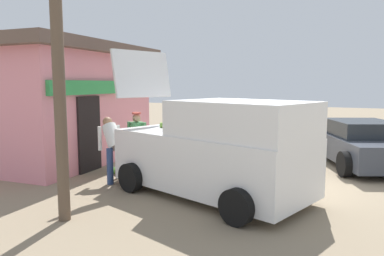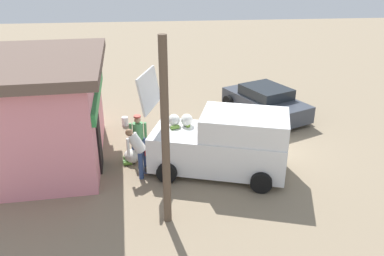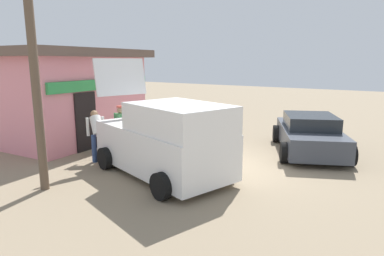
# 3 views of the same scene
# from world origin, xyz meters

# --- Properties ---
(ground_plane) EXTENTS (60.00, 60.00, 0.00)m
(ground_plane) POSITION_xyz_m (0.00, 0.00, 0.00)
(ground_plane) COLOR gray
(storefront_bar) EXTENTS (5.87, 4.27, 3.49)m
(storefront_bar) POSITION_xyz_m (-0.57, 6.39, 1.79)
(storefront_bar) COLOR pink
(storefront_bar) RESTS_ON ground_plane
(delivery_van) EXTENTS (3.15, 4.70, 3.12)m
(delivery_van) POSITION_xyz_m (-1.98, 0.81, 0.99)
(delivery_van) COLOR white
(delivery_van) RESTS_ON ground_plane
(parked_sedan) EXTENTS (4.35, 3.30, 1.29)m
(parked_sedan) POSITION_xyz_m (2.53, -1.82, 0.62)
(parked_sedan) COLOR #383D47
(parked_sedan) RESTS_ON ground_plane
(vendor_standing) EXTENTS (0.35, 0.57, 1.59)m
(vendor_standing) POSITION_xyz_m (-0.93, 3.47, 0.91)
(vendor_standing) COLOR navy
(vendor_standing) RESTS_ON ground_plane
(customer_bending) EXTENTS (0.64, 0.71, 1.53)m
(customer_bending) POSITION_xyz_m (-1.94, 3.46, 0.92)
(customer_bending) COLOR navy
(customer_bending) RESTS_ON ground_plane
(unloaded_banana_pile) EXTENTS (0.77, 0.68, 0.42)m
(unloaded_banana_pile) POSITION_xyz_m (-1.07, 3.74, 0.19)
(unloaded_banana_pile) COLOR silver
(unloaded_banana_pile) RESTS_ON ground_plane
(paint_bucket) EXTENTS (0.26, 0.26, 0.36)m
(paint_bucket) POSITION_xyz_m (2.06, 4.11, 0.18)
(paint_bucket) COLOR silver
(paint_bucket) RESTS_ON ground_plane
(utility_pole) EXTENTS (0.20, 0.20, 4.79)m
(utility_pole) POSITION_xyz_m (-4.34, 2.68, 2.39)
(utility_pole) COLOR brown
(utility_pole) RESTS_ON ground_plane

